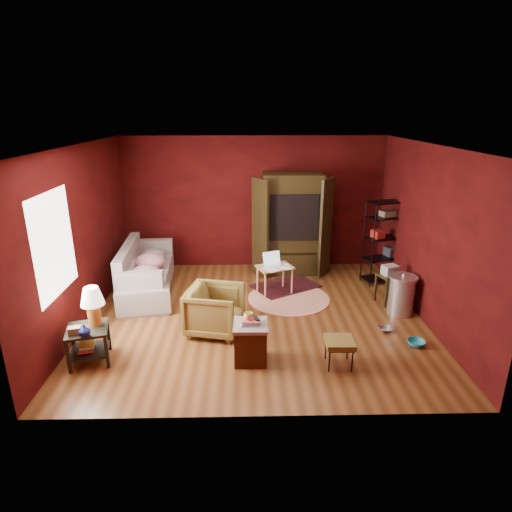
# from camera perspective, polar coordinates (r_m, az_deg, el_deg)

# --- Properties ---
(room) EXTENTS (5.54, 5.04, 2.84)m
(room) POSITION_cam_1_polar(r_m,az_deg,el_deg) (6.76, -0.30, 2.63)
(room) COLOR brown
(room) RESTS_ON ground
(sofa) EXTENTS (1.09, 2.40, 0.91)m
(sofa) POSITION_cam_1_polar(r_m,az_deg,el_deg) (8.33, -14.66, -1.69)
(sofa) COLOR gray
(sofa) RESTS_ON ground
(armchair) EXTENTS (0.89, 0.93, 0.81)m
(armchair) POSITION_cam_1_polar(r_m,az_deg,el_deg) (6.67, -5.49, -6.90)
(armchair) COLOR black
(armchair) RESTS_ON ground
(pet_bowl_steel) EXTENTS (0.22, 0.06, 0.21)m
(pet_bowl_steel) POSITION_cam_1_polar(r_m,az_deg,el_deg) (7.09, 16.91, -8.73)
(pet_bowl_steel) COLOR #B0B2B8
(pet_bowl_steel) RESTS_ON ground
(pet_bowl_turquoise) EXTENTS (0.27, 0.10, 0.26)m
(pet_bowl_turquoise) POSITION_cam_1_polar(r_m,az_deg,el_deg) (6.81, 20.67, -10.17)
(pet_bowl_turquoise) COLOR teal
(pet_bowl_turquoise) RESTS_ON ground
(vase) EXTENTS (0.20, 0.21, 0.15)m
(vase) POSITION_cam_1_polar(r_m,az_deg,el_deg) (6.07, -21.91, -9.21)
(vase) COLOR #0C113D
(vase) RESTS_ON side_table
(mug) EXTENTS (0.13, 0.11, 0.13)m
(mug) POSITION_cam_1_polar(r_m,az_deg,el_deg) (5.78, -1.01, -7.90)
(mug) COLOR #F0E875
(mug) RESTS_ON hamper
(side_table) EXTENTS (0.65, 0.65, 1.05)m
(side_table) POSITION_cam_1_polar(r_m,az_deg,el_deg) (6.27, -21.23, -7.68)
(side_table) COLOR black
(side_table) RESTS_ON ground
(sofa_cushions) EXTENTS (0.97, 2.09, 0.85)m
(sofa_cushions) POSITION_cam_1_polar(r_m,az_deg,el_deg) (8.31, -14.66, -2.01)
(sofa_cushions) COLOR gray
(sofa_cushions) RESTS_ON sofa
(hamper) EXTENTS (0.47, 0.47, 0.65)m
(hamper) POSITION_cam_1_polar(r_m,az_deg,el_deg) (5.97, -0.73, -11.34)
(hamper) COLOR #472310
(hamper) RESTS_ON ground
(footstool) EXTENTS (0.39, 0.39, 0.39)m
(footstool) POSITION_cam_1_polar(r_m,az_deg,el_deg) (5.96, 11.08, -11.34)
(footstool) COLOR black
(footstool) RESTS_ON ground
(rug_round) EXTENTS (1.62, 1.62, 0.01)m
(rug_round) POSITION_cam_1_polar(r_m,az_deg,el_deg) (7.94, 4.38, -5.61)
(rug_round) COLOR #F4E3CC
(rug_round) RESTS_ON ground
(rug_oriental) EXTENTS (1.46, 1.32, 0.01)m
(rug_oriental) POSITION_cam_1_polar(r_m,az_deg,el_deg) (8.44, 3.95, -4.00)
(rug_oriental) COLOR #4D141C
(rug_oriental) RESTS_ON ground
(laptop_desk) EXTENTS (0.75, 0.66, 0.78)m
(laptop_desk) POSITION_cam_1_polar(r_m,az_deg,el_deg) (7.98, 2.49, -1.75)
(laptop_desk) COLOR #F79B71
(laptop_desk) RESTS_ON ground
(tv_armoire) EXTENTS (1.65, 0.86, 2.09)m
(tv_armoire) POSITION_cam_1_polar(r_m,az_deg,el_deg) (8.88, 4.78, 4.47)
(tv_armoire) COLOR #2E210D
(tv_armoire) RESTS_ON ground
(wire_shelving) EXTENTS (0.88, 0.60, 1.65)m
(wire_shelving) POSITION_cam_1_polar(r_m,az_deg,el_deg) (8.78, 16.89, 2.29)
(wire_shelving) COLOR black
(wire_shelving) RESTS_ON ground
(small_stand) EXTENTS (0.46, 0.46, 0.72)m
(small_stand) POSITION_cam_1_polar(r_m,az_deg,el_deg) (7.92, 17.36, -2.42)
(small_stand) COLOR #2E210D
(small_stand) RESTS_ON ground
(trash_can) EXTENTS (0.56, 0.56, 0.73)m
(trash_can) POSITION_cam_1_polar(r_m,az_deg,el_deg) (7.65, 18.84, -4.91)
(trash_can) COLOR silver
(trash_can) RESTS_ON ground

